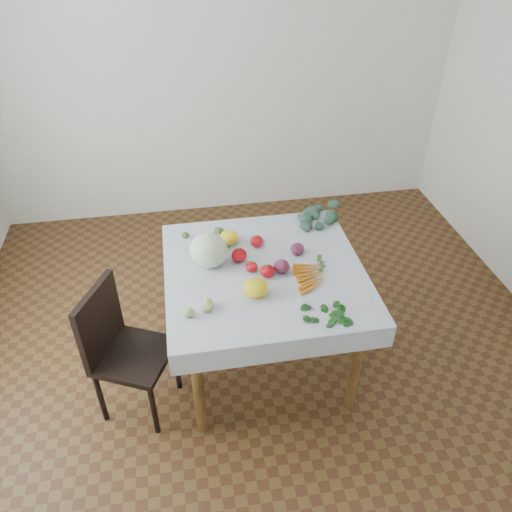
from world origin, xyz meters
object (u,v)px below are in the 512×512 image
at_px(cabbage, 209,250).
at_px(heirloom_back, 229,238).
at_px(table, 264,283).
at_px(carrot_bunch, 311,276).
at_px(chair, 119,344).

distance_m(cabbage, heirloom_back, 0.24).
xyz_separation_m(table, carrot_bunch, (0.24, -0.12, 0.12)).
xyz_separation_m(cabbage, carrot_bunch, (0.54, -0.22, -0.08)).
height_order(cabbage, carrot_bunch, cabbage).
bearing_deg(chair, heirloom_back, 34.62).
bearing_deg(chair, cabbage, 27.20).
height_order(chair, heirloom_back, chair).
relative_size(table, heirloom_back, 8.55).
bearing_deg(heirloom_back, chair, -145.38).
height_order(table, heirloom_back, heirloom_back).
height_order(chair, cabbage, cabbage).
xyz_separation_m(chair, carrot_bunch, (1.08, 0.06, 0.29)).
bearing_deg(carrot_bunch, table, 154.28).
distance_m(heirloom_back, carrot_bunch, 0.58).
bearing_deg(heirloom_back, carrot_bunch, -45.43).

